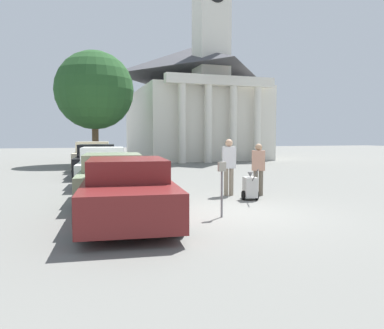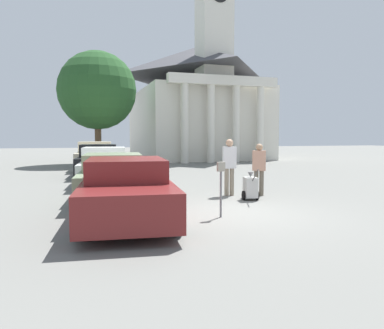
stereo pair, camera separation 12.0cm
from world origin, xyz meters
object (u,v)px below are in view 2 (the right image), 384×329
parked_car_sage (113,177)px  parking_meter (221,179)px  equipment_cart (250,187)px  church (195,99)px  parked_car_white (105,167)px  person_supervisor (259,166)px  parked_car_maroon (126,190)px  person_worker (229,163)px  parked_car_black (99,161)px  parked_car_cream (96,157)px

parked_car_sage → parking_meter: (2.13, -3.63, 0.27)m
equipment_cart → church: (5.53, 22.60, 4.98)m
parked_car_white → church: size_ratio=0.24×
person_supervisor → parked_car_maroon: bearing=54.1°
person_worker → church: 22.78m
parking_meter → equipment_cart: 2.68m
parked_car_sage → parked_car_black: 7.18m
parked_car_sage → person_worker: size_ratio=2.90×
parked_car_maroon → equipment_cart: 4.12m
parked_car_maroon → parked_car_black: 10.24m
parked_car_maroon → equipment_cart: bearing=26.2°
person_supervisor → equipment_cart: size_ratio=1.66×
parked_car_sage → equipment_cart: (3.86, -1.66, -0.26)m
parked_car_sage → church: church is taller
person_worker → parked_car_sage: bearing=2.1°
person_worker → church: bearing=-92.3°
person_supervisor → equipment_cart: 1.09m
parked_car_maroon → equipment_cart: (3.86, 1.41, -0.28)m
equipment_cart → parked_car_maroon: bearing=-149.7°
equipment_cart → parking_meter: bearing=-121.0°
parked_car_white → person_supervisor: (4.50, -4.52, 0.26)m
parked_car_cream → person_supervisor: person_supervisor is taller
parked_car_maroon → parked_car_sage: size_ratio=1.03×
parked_car_sage → church: 23.43m
person_worker → equipment_cart: size_ratio=1.81×
parking_meter → church: size_ratio=0.06×
parked_car_maroon → parking_meter: 2.21m
parked_car_sage → equipment_cart: 4.21m
parked_car_maroon → parked_car_black: size_ratio=1.01×
parked_car_cream → parked_car_black: bearing=-83.8°
equipment_cart → parked_car_white: bearing=136.8°
parked_car_maroon → person_worker: person_worker is taller
parked_car_maroon → equipment_cart: size_ratio=5.38×
parking_meter → person_worker: size_ratio=0.72×
parked_car_black → person_worker: size_ratio=2.94×
parked_car_white → church: (9.39, 17.38, 4.69)m
parked_car_maroon → person_supervisor: person_supervisor is taller
person_worker → person_supervisor: (0.90, -0.30, -0.10)m
person_supervisor → person_worker: bearing=10.6°
parked_car_maroon → parked_car_cream: (0.00, 13.46, 0.08)m
parked_car_maroon → parking_meter: bearing=-8.7°
parked_car_sage → parked_car_black: bearing=96.2°
parked_car_white → person_supervisor: bearing=-39.0°
parked_car_black → equipment_cart: (3.86, -8.84, -0.31)m
parked_car_black → parking_meter: 11.02m
parking_meter → church: (7.26, 24.57, 4.46)m
parking_meter → person_worker: bearing=63.6°
parking_meter → parked_car_sage: bearing=120.4°
church → equipment_cart: bearing=-103.7°
parking_meter → church: 26.00m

